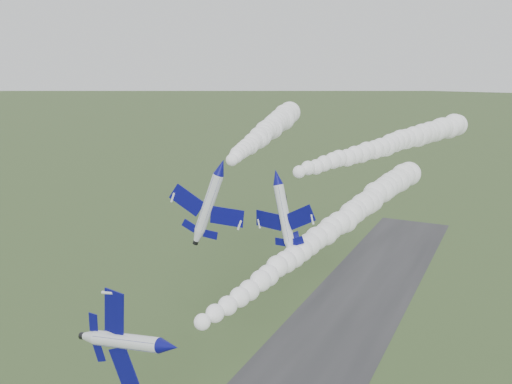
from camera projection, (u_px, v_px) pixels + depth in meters
jet_lead at (168, 347)px, 54.98m from camera, size 4.27×13.37×10.90m
smoke_trail_jet_lead at (335, 226)px, 84.24m from camera, size 9.75×66.25×4.56m
jet_pair_left at (221, 167)px, 77.76m from camera, size 10.61×13.16×4.38m
smoke_trail_jet_pair_left at (267, 131)px, 106.32m from camera, size 16.87×53.77×4.94m
jet_pair_right at (276, 177)px, 75.76m from camera, size 9.81×11.80×3.60m
smoke_trail_jet_pair_right at (394, 143)px, 99.72m from camera, size 19.85×58.62×4.50m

